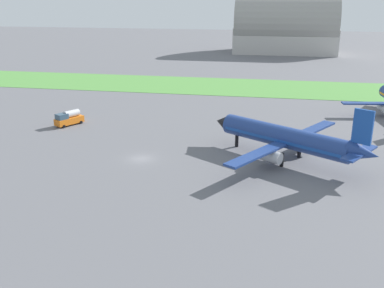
% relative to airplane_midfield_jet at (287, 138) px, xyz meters
% --- Properties ---
extents(ground_plane, '(600.00, 600.00, 0.00)m').
position_rel_airplane_midfield_jet_xyz_m(ground_plane, '(-25.61, -4.00, -4.19)').
color(ground_plane, slate).
extents(grass_taxiway_strip, '(360.00, 28.00, 0.08)m').
position_rel_airplane_midfield_jet_xyz_m(grass_taxiway_strip, '(-25.61, 63.71, -4.15)').
color(grass_taxiway_strip, '#549342').
rests_on(grass_taxiway_strip, ground_plane).
extents(airplane_midfield_jet, '(29.06, 29.02, 11.63)m').
position_rel_airplane_midfield_jet_xyz_m(airplane_midfield_jet, '(0.00, 0.00, 0.00)').
color(airplane_midfield_jet, navy).
rests_on(airplane_midfield_jet, ground_plane).
extents(fuel_truck_near_gate, '(5.37, 6.82, 3.29)m').
position_rel_airplane_midfield_jet_xyz_m(fuel_truck_near_gate, '(-47.93, 13.78, -2.61)').
color(fuel_truck_near_gate, orange).
rests_on(fuel_truck_near_gate, ground_plane).
extents(hangar_distant, '(49.69, 28.09, 28.88)m').
position_rel_airplane_midfield_jet_xyz_m(hangar_distant, '(1.51, 153.86, 8.14)').
color(hangar_distant, '#BCB7B2').
rests_on(hangar_distant, ground_plane).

